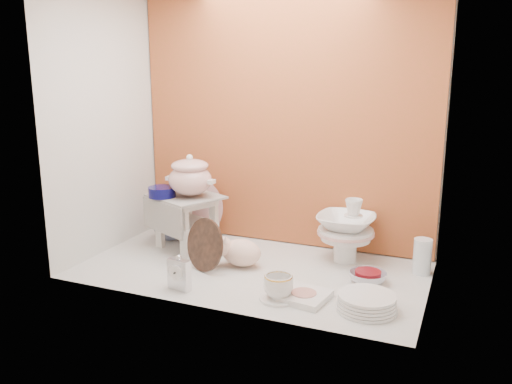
% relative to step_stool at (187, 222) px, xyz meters
% --- Properties ---
extents(ground, '(1.80, 1.80, 0.00)m').
position_rel_step_stool_xyz_m(ground, '(0.48, -0.16, -0.16)').
color(ground, silver).
rests_on(ground, ground).
extents(niche_shell, '(1.86, 1.03, 1.53)m').
position_rel_step_stool_xyz_m(niche_shell, '(0.48, 0.02, 0.77)').
color(niche_shell, '#B04E2C').
rests_on(niche_shell, ground).
extents(step_stool, '(0.48, 0.46, 0.32)m').
position_rel_step_stool_xyz_m(step_stool, '(0.00, 0.00, 0.00)').
color(step_stool, silver).
rests_on(step_stool, ground).
extents(soup_tureen, '(0.30, 0.30, 0.25)m').
position_rel_step_stool_xyz_m(soup_tureen, '(0.04, -0.02, 0.28)').
color(soup_tureen, white).
rests_on(soup_tureen, step_stool).
extents(cobalt_bowl, '(0.17, 0.17, 0.06)m').
position_rel_step_stool_xyz_m(cobalt_bowl, '(-0.11, -0.08, 0.19)').
color(cobalt_bowl, '#0A0947').
rests_on(cobalt_bowl, step_stool).
extents(floral_platter, '(0.39, 0.22, 0.40)m').
position_rel_step_stool_xyz_m(floral_platter, '(-0.06, 0.17, 0.04)').
color(floral_platter, silver).
rests_on(floral_platter, ground).
extents(blue_white_vase, '(0.27, 0.27, 0.23)m').
position_rel_step_stool_xyz_m(blue_white_vase, '(-0.19, 0.13, -0.05)').
color(blue_white_vase, silver).
rests_on(blue_white_vase, ground).
extents(lacquer_tray, '(0.29, 0.18, 0.28)m').
position_rel_step_stool_xyz_m(lacquer_tray, '(0.26, -0.26, -0.02)').
color(lacquer_tray, black).
rests_on(lacquer_tray, ground).
extents(mantel_clock, '(0.12, 0.06, 0.17)m').
position_rel_step_stool_xyz_m(mantel_clock, '(0.27, -0.54, -0.07)').
color(mantel_clock, silver).
rests_on(mantel_clock, ground).
extents(plush_pig, '(0.28, 0.20, 0.16)m').
position_rel_step_stool_xyz_m(plush_pig, '(0.42, -0.14, -0.08)').
color(plush_pig, beige).
rests_on(plush_pig, ground).
extents(teacup_saucer, '(0.21, 0.21, 0.01)m').
position_rel_step_stool_xyz_m(teacup_saucer, '(0.75, -0.46, -0.16)').
color(teacup_saucer, white).
rests_on(teacup_saucer, ground).
extents(gold_rim_teacup, '(0.15, 0.15, 0.11)m').
position_rel_step_stool_xyz_m(gold_rim_teacup, '(0.75, -0.46, -0.09)').
color(gold_rim_teacup, white).
rests_on(gold_rim_teacup, teacup_saucer).
extents(lattice_dish, '(0.24, 0.24, 0.03)m').
position_rel_step_stool_xyz_m(lattice_dish, '(0.85, -0.41, -0.15)').
color(lattice_dish, white).
rests_on(lattice_dish, ground).
extents(dinner_plate_stack, '(0.36, 0.36, 0.07)m').
position_rel_step_stool_xyz_m(dinner_plate_stack, '(1.14, -0.41, -0.12)').
color(dinner_plate_stack, white).
rests_on(dinner_plate_stack, ground).
extents(crystal_bowl, '(0.21, 0.21, 0.06)m').
position_rel_step_stool_xyz_m(crystal_bowl, '(1.09, -0.11, -0.13)').
color(crystal_bowl, silver).
rests_on(crystal_bowl, ground).
extents(clear_glass_vase, '(0.11, 0.11, 0.19)m').
position_rel_step_stool_xyz_m(clear_glass_vase, '(1.32, 0.13, -0.07)').
color(clear_glass_vase, silver).
rests_on(clear_glass_vase, ground).
extents(porcelain_tower, '(0.35, 0.35, 0.36)m').
position_rel_step_stool_xyz_m(porcelain_tower, '(0.91, 0.15, 0.02)').
color(porcelain_tower, white).
rests_on(porcelain_tower, ground).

